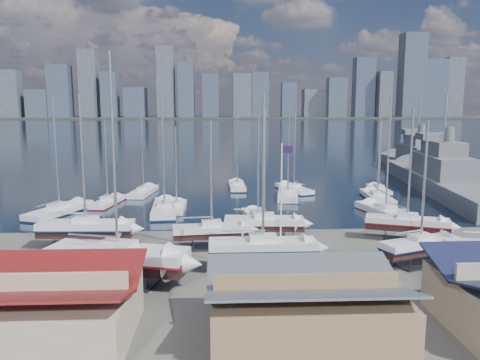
{
  "coord_description": "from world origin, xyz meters",
  "views": [
    {
      "loc": [
        -5.49,
        -53.96,
        14.46
      ],
      "look_at": [
        -2.62,
        8.0,
        4.81
      ],
      "focal_mm": 35.0,
      "sensor_mm": 36.0,
      "label": 1
    }
  ],
  "objects_px": {
    "naval_ship_east": "(441,181)",
    "naval_ship_west": "(416,163)",
    "sailboat_cradle_0": "(86,228)",
    "flagpole": "(282,197)",
    "car_a": "(238,290)"
  },
  "relations": [
    {
      "from": "naval_ship_west",
      "to": "flagpole",
      "type": "relative_size",
      "value": 3.62
    },
    {
      "from": "naval_ship_west",
      "to": "flagpole",
      "type": "xyz_separation_m",
      "value": [
        -39.97,
        -64.11,
        4.82
      ]
    },
    {
      "from": "car_a",
      "to": "flagpole",
      "type": "height_order",
      "value": "flagpole"
    },
    {
      "from": "naval_ship_west",
      "to": "sailboat_cradle_0",
      "type": "bearing_deg",
      "value": 137.12
    },
    {
      "from": "naval_ship_east",
      "to": "naval_ship_west",
      "type": "height_order",
      "value": "naval_ship_east"
    },
    {
      "from": "sailboat_cradle_0",
      "to": "flagpole",
      "type": "xyz_separation_m",
      "value": [
        19.5,
        -6.8,
        4.42
      ]
    },
    {
      "from": "naval_ship_east",
      "to": "car_a",
      "type": "distance_m",
      "value": 58.62
    },
    {
      "from": "sailboat_cradle_0",
      "to": "flagpole",
      "type": "distance_m",
      "value": 21.12
    },
    {
      "from": "sailboat_cradle_0",
      "to": "naval_ship_east",
      "type": "distance_m",
      "value": 61.24
    },
    {
      "from": "naval_ship_east",
      "to": "naval_ship_west",
      "type": "xyz_separation_m",
      "value": [
        6.77,
        26.14,
        -0.0
      ]
    },
    {
      "from": "naval_ship_west",
      "to": "flagpole",
      "type": "distance_m",
      "value": 75.71
    },
    {
      "from": "car_a",
      "to": "sailboat_cradle_0",
      "type": "bearing_deg",
      "value": 153.74
    },
    {
      "from": "naval_ship_east",
      "to": "car_a",
      "type": "bearing_deg",
      "value": 147.27
    },
    {
      "from": "naval_ship_east",
      "to": "flagpole",
      "type": "height_order",
      "value": "naval_ship_east"
    },
    {
      "from": "naval_ship_east",
      "to": "naval_ship_west",
      "type": "relative_size",
      "value": 1.21
    }
  ]
}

